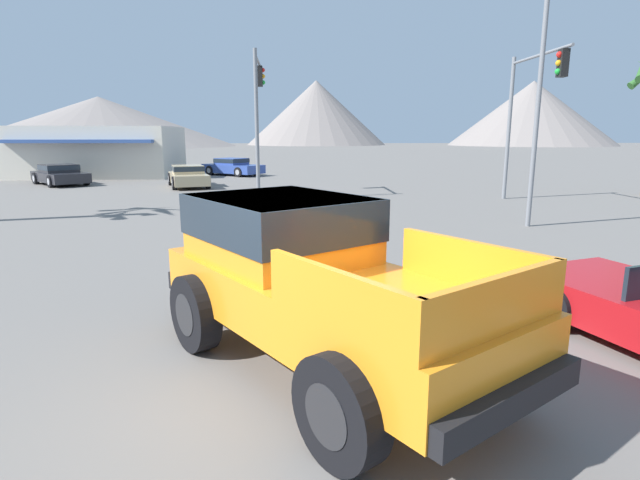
{
  "coord_description": "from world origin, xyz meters",
  "views": [
    {
      "loc": [
        -0.05,
        -5.09,
        2.68
      ],
      "look_at": [
        0.33,
        1.29,
        1.33
      ],
      "focal_mm": 28.0,
      "sensor_mm": 36.0,
      "label": 1
    }
  ],
  "objects_px": {
    "traffic_light_main": "(258,99)",
    "parked_car_dark": "(60,174)",
    "parked_car_blue": "(233,167)",
    "street_lamp_post": "(543,51)",
    "orange_pickup_truck": "(308,271)",
    "parked_car_tan": "(188,176)",
    "traffic_light_crosswalk": "(530,97)"
  },
  "relations": [
    {
      "from": "parked_car_tan",
      "to": "street_lamp_post",
      "type": "relative_size",
      "value": 0.52
    },
    {
      "from": "street_lamp_post",
      "to": "orange_pickup_truck",
      "type": "bearing_deg",
      "value": -128.59
    },
    {
      "from": "traffic_light_crosswalk",
      "to": "street_lamp_post",
      "type": "distance_m",
      "value": 5.3
    },
    {
      "from": "parked_car_dark",
      "to": "traffic_light_crosswalk",
      "type": "relative_size",
      "value": 0.75
    },
    {
      "from": "orange_pickup_truck",
      "to": "traffic_light_main",
      "type": "bearing_deg",
      "value": 61.47
    },
    {
      "from": "orange_pickup_truck",
      "to": "parked_car_blue",
      "type": "height_order",
      "value": "orange_pickup_truck"
    },
    {
      "from": "parked_car_tan",
      "to": "parked_car_blue",
      "type": "bearing_deg",
      "value": -118.13
    },
    {
      "from": "parked_car_dark",
      "to": "parked_car_tan",
      "type": "xyz_separation_m",
      "value": [
        7.25,
        -1.59,
        0.01
      ]
    },
    {
      "from": "traffic_light_crosswalk",
      "to": "parked_car_dark",
      "type": "bearing_deg",
      "value": -112.72
    },
    {
      "from": "traffic_light_main",
      "to": "street_lamp_post",
      "type": "distance_m",
      "value": 11.55
    },
    {
      "from": "traffic_light_crosswalk",
      "to": "street_lamp_post",
      "type": "height_order",
      "value": "street_lamp_post"
    },
    {
      "from": "parked_car_tan",
      "to": "street_lamp_post",
      "type": "height_order",
      "value": "street_lamp_post"
    },
    {
      "from": "parked_car_dark",
      "to": "parked_car_tan",
      "type": "height_order",
      "value": "parked_car_tan"
    },
    {
      "from": "street_lamp_post",
      "to": "parked_car_blue",
      "type": "bearing_deg",
      "value": 118.89
    },
    {
      "from": "traffic_light_main",
      "to": "traffic_light_crosswalk",
      "type": "relative_size",
      "value": 1.05
    },
    {
      "from": "parked_car_dark",
      "to": "parked_car_blue",
      "type": "bearing_deg",
      "value": 173.53
    },
    {
      "from": "orange_pickup_truck",
      "to": "traffic_light_crosswalk",
      "type": "xyz_separation_m",
      "value": [
        8.93,
        13.45,
        2.96
      ]
    },
    {
      "from": "orange_pickup_truck",
      "to": "parked_car_dark",
      "type": "relative_size",
      "value": 1.17
    },
    {
      "from": "parked_car_dark",
      "to": "traffic_light_main",
      "type": "relative_size",
      "value": 0.72
    },
    {
      "from": "orange_pickup_truck",
      "to": "traffic_light_crosswalk",
      "type": "height_order",
      "value": "traffic_light_crosswalk"
    },
    {
      "from": "parked_car_blue",
      "to": "parked_car_dark",
      "type": "bearing_deg",
      "value": -16.59
    },
    {
      "from": "orange_pickup_truck",
      "to": "street_lamp_post",
      "type": "bearing_deg",
      "value": 17.64
    },
    {
      "from": "parked_car_dark",
      "to": "parked_car_tan",
      "type": "relative_size",
      "value": 1.0
    },
    {
      "from": "orange_pickup_truck",
      "to": "parked_car_tan",
      "type": "distance_m",
      "value": 21.68
    },
    {
      "from": "orange_pickup_truck",
      "to": "traffic_light_main",
      "type": "xyz_separation_m",
      "value": [
        -1.51,
        16.52,
        3.07
      ]
    },
    {
      "from": "parked_car_tan",
      "to": "traffic_light_main",
      "type": "bearing_deg",
      "value": 114.93
    },
    {
      "from": "orange_pickup_truck",
      "to": "traffic_light_crosswalk",
      "type": "bearing_deg",
      "value": 22.64
    },
    {
      "from": "parked_car_blue",
      "to": "traffic_light_crosswalk",
      "type": "bearing_deg",
      "value": 79.79
    },
    {
      "from": "traffic_light_main",
      "to": "parked_car_dark",
      "type": "bearing_deg",
      "value": 61.85
    },
    {
      "from": "parked_car_tan",
      "to": "street_lamp_post",
      "type": "bearing_deg",
      "value": 118.06
    },
    {
      "from": "parked_car_tan",
      "to": "parked_car_dark",
      "type": "bearing_deg",
      "value": -29.56
    },
    {
      "from": "parked_car_tan",
      "to": "street_lamp_post",
      "type": "distance_m",
      "value": 18.04
    }
  ]
}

